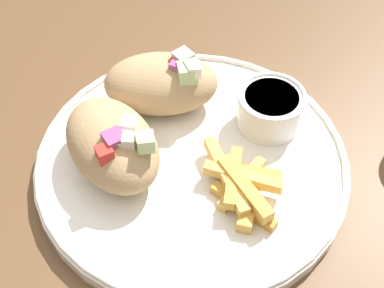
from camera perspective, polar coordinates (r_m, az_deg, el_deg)
name	(u,v)px	position (r m, az deg, el deg)	size (l,w,h in m)	color
table	(211,226)	(0.57, 2.07, -8.71)	(1.23, 1.23, 0.77)	brown
plate	(192,161)	(0.50, 0.00, -1.80)	(0.29, 0.29, 0.02)	white
pita_sandwich_near	(112,144)	(0.48, -8.49, 0.00)	(0.13, 0.11, 0.06)	tan
pita_sandwich_far	(162,83)	(0.52, -3.22, 6.53)	(0.13, 0.12, 0.06)	tan
fries_pile	(241,186)	(0.47, 5.25, -4.46)	(0.10, 0.07, 0.02)	#E5B251
sauce_ramekin	(270,107)	(0.52, 8.35, 3.91)	(0.07, 0.07, 0.04)	white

